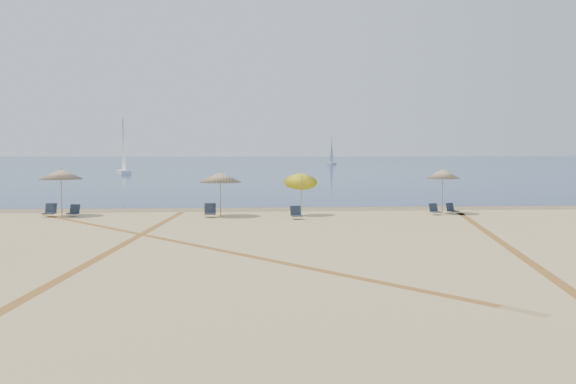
# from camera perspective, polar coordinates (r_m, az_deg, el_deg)

# --- Properties ---
(ground) EXTENTS (160.00, 160.00, 0.00)m
(ground) POSITION_cam_1_polar(r_m,az_deg,el_deg) (13.88, 5.84, -10.84)
(ground) COLOR tan
(ground) RESTS_ON ground
(ocean) EXTENTS (500.00, 500.00, 0.00)m
(ocean) POSITION_cam_1_polar(r_m,az_deg,el_deg) (238.27, -3.42, 2.93)
(ocean) COLOR #0C2151
(ocean) RESTS_ON ground
(wet_sand) EXTENTS (500.00, 500.00, 0.00)m
(wet_sand) POSITION_cam_1_polar(r_m,az_deg,el_deg) (37.47, -0.42, -1.58)
(wet_sand) COLOR olive
(wet_sand) RESTS_ON ground
(umbrella_1) EXTENTS (2.32, 2.32, 2.61)m
(umbrella_1) POSITION_cam_1_polar(r_m,az_deg,el_deg) (35.54, -20.29, 1.56)
(umbrella_1) COLOR gray
(umbrella_1) RESTS_ON ground
(umbrella_2) EXTENTS (2.30, 2.30, 2.45)m
(umbrella_2) POSITION_cam_1_polar(r_m,az_deg,el_deg) (33.38, -6.29, 1.37)
(umbrella_2) COLOR gray
(umbrella_2) RESTS_ON ground
(umbrella_3) EXTENTS (1.86, 1.94, 2.73)m
(umbrella_3) POSITION_cam_1_polar(r_m,az_deg,el_deg) (33.56, 1.17, 1.36)
(umbrella_3) COLOR gray
(umbrella_3) RESTS_ON ground
(umbrella_4) EXTENTS (1.94, 1.94, 2.60)m
(umbrella_4) POSITION_cam_1_polar(r_m,az_deg,el_deg) (35.68, 14.15, 1.66)
(umbrella_4) COLOR gray
(umbrella_4) RESTS_ON ground
(chair_1) EXTENTS (0.60, 0.70, 0.72)m
(chair_1) POSITION_cam_1_polar(r_m,az_deg,el_deg) (35.38, -21.18, -1.64)
(chair_1) COLOR black
(chair_1) RESTS_ON ground
(chair_2) EXTENTS (0.64, 0.72, 0.65)m
(chair_2) POSITION_cam_1_polar(r_m,az_deg,el_deg) (35.04, -19.23, -1.69)
(chair_2) COLOR black
(chair_2) RESTS_ON ground
(chair_3) EXTENTS (0.64, 0.74, 0.74)m
(chair_3) POSITION_cam_1_polar(r_m,az_deg,el_deg) (33.04, -7.23, -1.77)
(chair_3) COLOR black
(chair_3) RESTS_ON ground
(chair_4) EXTENTS (0.67, 0.75, 0.68)m
(chair_4) POSITION_cam_1_polar(r_m,az_deg,el_deg) (31.88, 0.77, -1.98)
(chair_4) COLOR black
(chair_4) RESTS_ON ground
(chair_5) EXTENTS (0.67, 0.73, 0.62)m
(chair_5) POSITION_cam_1_polar(r_m,az_deg,el_deg) (35.04, 13.43, -1.61)
(chair_5) COLOR black
(chair_5) RESTS_ON ground
(chair_6) EXTENTS (0.71, 0.75, 0.61)m
(chair_6) POSITION_cam_1_polar(r_m,az_deg,el_deg) (35.70, 14.92, -1.54)
(chair_6) COLOR black
(chair_6) RESTS_ON ground
(sailboat_0) EXTENTS (3.28, 5.25, 7.68)m
(sailboat_0) POSITION_cam_1_polar(r_m,az_deg,el_deg) (165.00, 4.07, 3.36)
(sailboat_0) COLOR white
(sailboat_0) RESTS_ON ocean
(sailboat_1) EXTENTS (3.22, 5.93, 8.59)m
(sailboat_1) POSITION_cam_1_polar(r_m,az_deg,el_deg) (98.44, -14.99, 3.12)
(sailboat_1) COLOR white
(sailboat_1) RESTS_ON ocean
(tire_tracks) EXTENTS (48.70, 40.19, 0.00)m
(tire_tracks) POSITION_cam_1_polar(r_m,az_deg,el_deg) (22.58, -2.12, -5.14)
(tire_tracks) COLOR tan
(tire_tracks) RESTS_ON ground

